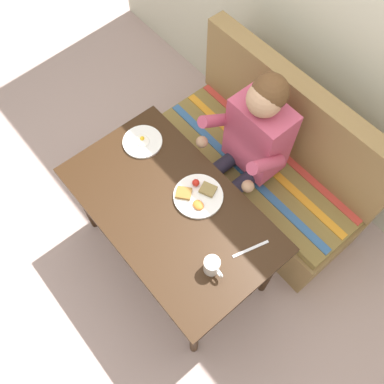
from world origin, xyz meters
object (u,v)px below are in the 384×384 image
at_px(couch, 262,167).
at_px(plate_eggs, 143,142).
at_px(table, 171,214).
at_px(person, 249,144).
at_px(plate_breakfast, 198,195).
at_px(knife, 251,249).
at_px(coffee_mug, 212,266).

distance_m(couch, plate_eggs, 0.86).
height_order(couch, plate_eggs, couch).
bearing_deg(table, plate_eggs, 162.02).
relative_size(person, plate_eggs, 5.34).
height_order(plate_breakfast, knife, plate_breakfast).
xyz_separation_m(table, knife, (0.44, 0.16, 0.08)).
bearing_deg(plate_breakfast, couch, 94.11).
distance_m(table, coffee_mug, 0.42).
relative_size(table, coffee_mug, 10.17).
height_order(couch, knife, couch).
distance_m(table, plate_breakfast, 0.19).
relative_size(coffee_mug, knife, 0.59).
bearing_deg(couch, coffee_mug, -64.42).
xyz_separation_m(person, knife, (0.46, -0.43, -0.01)).
bearing_deg(knife, plate_breakfast, -162.79).
relative_size(couch, knife, 7.20).
relative_size(plate_breakfast, plate_eggs, 1.17).
relative_size(table, plate_eggs, 5.28).
distance_m(person, knife, 0.63).
height_order(plate_eggs, knife, plate_eggs).
relative_size(plate_breakfast, knife, 1.33).
xyz_separation_m(table, plate_breakfast, (0.04, 0.15, 0.09)).
height_order(couch, person, person).
relative_size(table, knife, 6.00).
distance_m(person, coffee_mug, 0.77).
bearing_deg(table, coffee_mug, -7.94).
xyz_separation_m(person, coffee_mug, (0.41, -0.64, 0.04)).
distance_m(plate_breakfast, coffee_mug, 0.41).
xyz_separation_m(plate_eggs, coffee_mug, (0.82, -0.19, 0.04)).
xyz_separation_m(couch, coffee_mug, (0.39, -0.82, 0.45)).
height_order(table, plate_breakfast, plate_breakfast).
height_order(plate_eggs, coffee_mug, coffee_mug).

